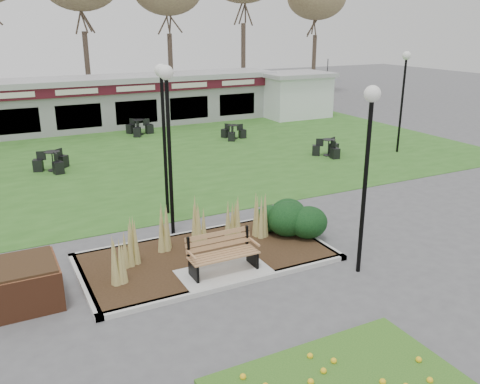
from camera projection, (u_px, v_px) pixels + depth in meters
name	position (u px, v px, depth m)	size (l,w,h in m)	color
ground	(227.00, 279.00, 12.14)	(100.00, 100.00, 0.00)	#515154
lawn	(109.00, 162.00, 22.28)	(34.00, 16.00, 0.02)	#2D5E1D
planting_bed	(248.00, 235.00, 13.72)	(6.75, 3.40, 1.27)	black
park_bench	(222.00, 252.00, 12.17)	(1.70, 0.66, 0.93)	#A9734C
brick_planter	(23.00, 284.00, 10.94)	(1.50, 1.50, 0.95)	brown
food_pavilion	(73.00, 104.00, 28.54)	(24.60, 3.40, 2.90)	gray
service_hut	(295.00, 94.00, 32.71)	(4.40, 3.40, 2.83)	white
lamp_post_near_left	(168.00, 114.00, 13.66)	(0.40, 0.40, 4.78)	black
lamp_post_near_right	(369.00, 140.00, 11.47)	(0.38, 0.38, 4.52)	black
lamp_post_mid_left	(163.00, 107.00, 15.22)	(0.39, 0.39, 4.69)	black
lamp_post_far_right	(404.00, 80.00, 22.97)	(0.38, 0.38, 4.62)	black
bistro_set_a	(53.00, 164.00, 20.88)	(1.49, 1.45, 0.81)	black
bistro_set_b	(139.00, 130.00, 27.64)	(1.38, 1.53, 0.82)	black
bistro_set_c	(328.00, 150.00, 23.25)	(1.43, 1.29, 0.76)	black
bistro_set_d	(233.00, 134.00, 26.64)	(1.25, 1.38, 0.73)	black
patio_umbrella	(326.00, 90.00, 33.75)	(2.49, 2.51, 2.47)	black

